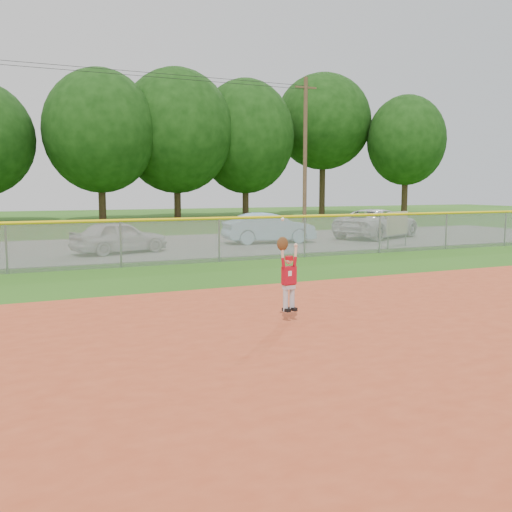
{
  "coord_description": "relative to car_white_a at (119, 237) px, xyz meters",
  "views": [
    {
      "loc": [
        -6.81,
        -8.17,
        2.52
      ],
      "look_at": [
        -1.93,
        2.66,
        1.1
      ],
      "focal_mm": 40.0,
      "sensor_mm": 36.0,
      "label": 1
    }
  ],
  "objects": [
    {
      "name": "ground",
      "position": [
        2.64,
        -13.89,
        -0.66
      ],
      "size": [
        120.0,
        120.0,
        0.0
      ],
      "primitive_type": "plane",
      "color": "#285914",
      "rests_on": "ground"
    },
    {
      "name": "parking_strip",
      "position": [
        2.64,
        2.11,
        -0.64
      ],
      "size": [
        44.0,
        10.0,
        0.03
      ],
      "primitive_type": "cube",
      "color": "slate",
      "rests_on": "ground"
    },
    {
      "name": "car_white_a",
      "position": [
        0.0,
        0.0,
        0.0
      ],
      "size": [
        3.94,
        2.45,
        1.25
      ],
      "primitive_type": "imported",
      "rotation": [
        0.0,
        0.0,
        1.85
      ],
      "color": "silver",
      "rests_on": "parking_strip"
    },
    {
      "name": "car_blue",
      "position": [
        7.01,
        1.3,
        0.06
      ],
      "size": [
        4.28,
        1.85,
        1.37
      ],
      "primitive_type": "imported",
      "rotation": [
        0.0,
        0.0,
        1.47
      ],
      "color": "#94C3DE",
      "rests_on": "parking_strip"
    },
    {
      "name": "car_white_b",
      "position": [
        13.17,
        1.52,
        0.1
      ],
      "size": [
        5.75,
        4.34,
        1.45
      ],
      "primitive_type": "imported",
      "rotation": [
        0.0,
        0.0,
        1.99
      ],
      "color": "silver",
      "rests_on": "parking_strip"
    },
    {
      "name": "sponsor_sign",
      "position": [
        11.08,
        -2.7,
        0.36
      ],
      "size": [
        1.61,
        0.75,
        1.54
      ],
      "color": "gray",
      "rests_on": "ground"
    },
    {
      "name": "outfield_fence",
      "position": [
        2.64,
        -3.89,
        0.23
      ],
      "size": [
        40.06,
        0.1,
        1.55
      ],
      "color": "gray",
      "rests_on": "ground"
    },
    {
      "name": "power_lines",
      "position": [
        3.64,
        8.11,
        4.02
      ],
      "size": [
        19.4,
        0.24,
        9.0
      ],
      "color": "#4C3823",
      "rests_on": "ground"
    },
    {
      "name": "tree_line",
      "position": [
        3.6,
        24.01,
        6.88
      ],
      "size": [
        62.37,
        13.0,
        14.43
      ],
      "color": "#422D1C",
      "rests_on": "ground"
    },
    {
      "name": "ballplayer",
      "position": [
        0.69,
        -12.73,
        0.27
      ],
      "size": [
        0.47,
        0.23,
        1.76
      ],
      "color": "silver",
      "rests_on": "ground"
    }
  ]
}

